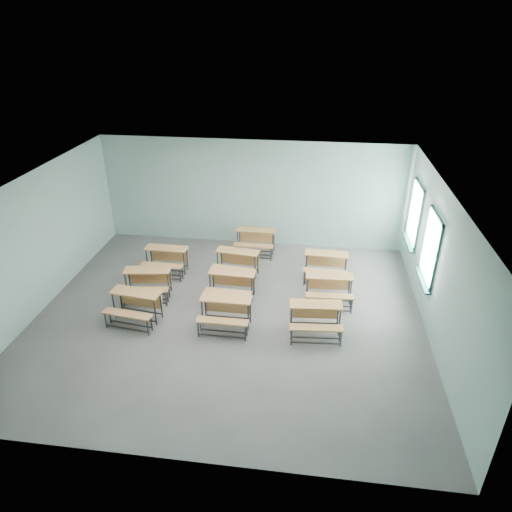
{
  "coord_description": "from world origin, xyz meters",
  "views": [
    {
      "loc": [
        1.8,
        -8.7,
        6.27
      ],
      "look_at": [
        0.48,
        1.2,
        1.0
      ],
      "focal_mm": 32.0,
      "sensor_mm": 36.0,
      "label": 1
    }
  ],
  "objects_px": {
    "desk_unit_r3c1": "(255,238)",
    "desk_unit_r1c0": "(147,280)",
    "desk_unit_r1c1": "(231,282)",
    "desk_unit_r0c2": "(316,315)",
    "desk_unit_r0c0": "(135,303)",
    "desk_unit_r2c0": "(166,257)",
    "desk_unit_r1c2": "(329,286)",
    "desk_unit_r2c1": "(237,260)",
    "desk_unit_r2c2": "(326,263)",
    "desk_unit_r0c1": "(225,309)"
  },
  "relations": [
    {
      "from": "desk_unit_r3c1",
      "to": "desk_unit_r1c0",
      "type": "bearing_deg",
      "value": -128.96
    },
    {
      "from": "desk_unit_r0c0",
      "to": "desk_unit_r1c0",
      "type": "bearing_deg",
      "value": 101.44
    },
    {
      "from": "desk_unit_r0c2",
      "to": "desk_unit_r2c2",
      "type": "height_order",
      "value": "same"
    },
    {
      "from": "desk_unit_r1c0",
      "to": "desk_unit_r0c0",
      "type": "bearing_deg",
      "value": -94.09
    },
    {
      "from": "desk_unit_r0c2",
      "to": "desk_unit_r3c1",
      "type": "height_order",
      "value": "same"
    },
    {
      "from": "desk_unit_r0c2",
      "to": "desk_unit_r2c0",
      "type": "bearing_deg",
      "value": 147.04
    },
    {
      "from": "desk_unit_r2c0",
      "to": "desk_unit_r3c1",
      "type": "bearing_deg",
      "value": 34.77
    },
    {
      "from": "desk_unit_r0c0",
      "to": "desk_unit_r2c1",
      "type": "xyz_separation_m",
      "value": [
        1.96,
        2.33,
        0.0
      ]
    },
    {
      "from": "desk_unit_r0c2",
      "to": "desk_unit_r2c1",
      "type": "distance_m",
      "value": 3.13
    },
    {
      "from": "desk_unit_r0c2",
      "to": "desk_unit_r1c2",
      "type": "xyz_separation_m",
      "value": [
        0.3,
        1.29,
        0.0
      ]
    },
    {
      "from": "desk_unit_r1c2",
      "to": "desk_unit_r2c1",
      "type": "distance_m",
      "value": 2.64
    },
    {
      "from": "desk_unit_r0c1",
      "to": "desk_unit_r2c0",
      "type": "distance_m",
      "value": 3.06
    },
    {
      "from": "desk_unit_r2c2",
      "to": "desk_unit_r2c1",
      "type": "bearing_deg",
      "value": -173.19
    },
    {
      "from": "desk_unit_r1c2",
      "to": "desk_unit_r2c0",
      "type": "height_order",
      "value": "same"
    },
    {
      "from": "desk_unit_r2c1",
      "to": "desk_unit_r3c1",
      "type": "height_order",
      "value": "same"
    },
    {
      "from": "desk_unit_r0c1",
      "to": "desk_unit_r1c1",
      "type": "relative_size",
      "value": 0.98
    },
    {
      "from": "desk_unit_r0c1",
      "to": "desk_unit_r3c1",
      "type": "relative_size",
      "value": 0.99
    },
    {
      "from": "desk_unit_r1c2",
      "to": "desk_unit_r0c2",
      "type": "bearing_deg",
      "value": -105.75
    },
    {
      "from": "desk_unit_r1c0",
      "to": "desk_unit_r3c1",
      "type": "xyz_separation_m",
      "value": [
        2.34,
        2.73,
        0.0
      ]
    },
    {
      "from": "desk_unit_r1c2",
      "to": "desk_unit_r2c1",
      "type": "bearing_deg",
      "value": 155.41
    },
    {
      "from": "desk_unit_r1c0",
      "to": "desk_unit_r0c2",
      "type": "bearing_deg",
      "value": -20.97
    },
    {
      "from": "desk_unit_r0c2",
      "to": "desk_unit_r1c1",
      "type": "relative_size",
      "value": 1.02
    },
    {
      "from": "desk_unit_r2c0",
      "to": "desk_unit_r2c1",
      "type": "height_order",
      "value": "same"
    },
    {
      "from": "desk_unit_r2c2",
      "to": "desk_unit_r1c2",
      "type": "bearing_deg",
      "value": -83.9
    },
    {
      "from": "desk_unit_r0c0",
      "to": "desk_unit_r0c2",
      "type": "bearing_deg",
      "value": 8.49
    },
    {
      "from": "desk_unit_r0c1",
      "to": "desk_unit_r2c0",
      "type": "xyz_separation_m",
      "value": [
        -2.08,
        2.24,
        0.0
      ]
    },
    {
      "from": "desk_unit_r0c0",
      "to": "desk_unit_r2c1",
      "type": "distance_m",
      "value": 3.05
    },
    {
      "from": "desk_unit_r1c0",
      "to": "desk_unit_r1c1",
      "type": "distance_m",
      "value": 2.09
    },
    {
      "from": "desk_unit_r1c0",
      "to": "desk_unit_r3c1",
      "type": "relative_size",
      "value": 1.06
    },
    {
      "from": "desk_unit_r0c0",
      "to": "desk_unit_r0c2",
      "type": "relative_size",
      "value": 1.03
    },
    {
      "from": "desk_unit_r0c2",
      "to": "desk_unit_r3c1",
      "type": "bearing_deg",
      "value": 111.73
    },
    {
      "from": "desk_unit_r1c1",
      "to": "desk_unit_r2c0",
      "type": "relative_size",
      "value": 1.01
    },
    {
      "from": "desk_unit_r2c2",
      "to": "desk_unit_r0c1",
      "type": "bearing_deg",
      "value": -129.34
    },
    {
      "from": "desk_unit_r2c0",
      "to": "desk_unit_r0c1",
      "type": "bearing_deg",
      "value": -45.84
    },
    {
      "from": "desk_unit_r1c0",
      "to": "desk_unit_r2c0",
      "type": "xyz_separation_m",
      "value": [
        0.08,
        1.23,
        0.0
      ]
    },
    {
      "from": "desk_unit_r0c1",
      "to": "desk_unit_r2c1",
      "type": "distance_m",
      "value": 2.31
    },
    {
      "from": "desk_unit_r1c1",
      "to": "desk_unit_r2c2",
      "type": "height_order",
      "value": "same"
    },
    {
      "from": "desk_unit_r2c0",
      "to": "desk_unit_r0c2",
      "type": "bearing_deg",
      "value": -27.18
    },
    {
      "from": "desk_unit_r0c2",
      "to": "desk_unit_r1c2",
      "type": "distance_m",
      "value": 1.32
    },
    {
      "from": "desk_unit_r3c1",
      "to": "desk_unit_r1c1",
      "type": "bearing_deg",
      "value": -94.04
    },
    {
      "from": "desk_unit_r1c1",
      "to": "desk_unit_r0c2",
      "type": "bearing_deg",
      "value": -26.47
    },
    {
      "from": "desk_unit_r0c0",
      "to": "desk_unit_r1c1",
      "type": "xyz_separation_m",
      "value": [
        2.02,
        1.2,
        0.0
      ]
    },
    {
      "from": "desk_unit_r0c0",
      "to": "desk_unit_r0c1",
      "type": "relative_size",
      "value": 1.08
    },
    {
      "from": "desk_unit_r3c1",
      "to": "desk_unit_r0c1",
      "type": "bearing_deg",
      "value": -90.99
    },
    {
      "from": "desk_unit_r0c2",
      "to": "desk_unit_r2c1",
      "type": "xyz_separation_m",
      "value": [
        -2.14,
        2.28,
        0.0
      ]
    },
    {
      "from": "desk_unit_r0c2",
      "to": "desk_unit_r2c2",
      "type": "bearing_deg",
      "value": 80.05
    },
    {
      "from": "desk_unit_r0c0",
      "to": "desk_unit_r2c0",
      "type": "height_order",
      "value": "same"
    },
    {
      "from": "desk_unit_r0c1",
      "to": "desk_unit_r2c2",
      "type": "distance_m",
      "value": 3.34
    },
    {
      "from": "desk_unit_r0c2",
      "to": "desk_unit_r1c0",
      "type": "xyz_separation_m",
      "value": [
        -4.17,
        0.98,
        0.0
      ]
    },
    {
      "from": "desk_unit_r0c2",
      "to": "desk_unit_r1c1",
      "type": "distance_m",
      "value": 2.38
    }
  ]
}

